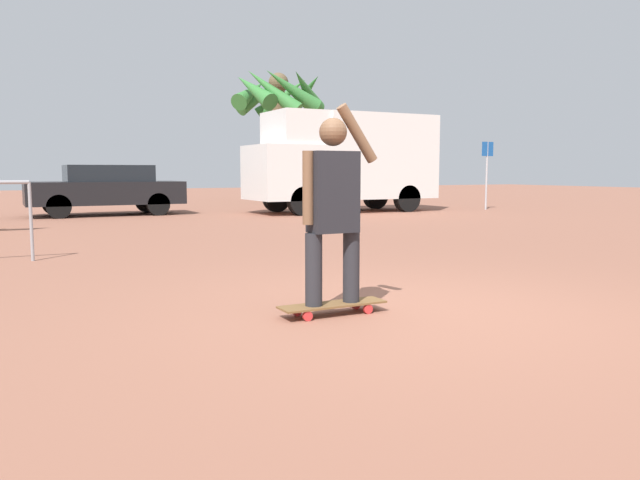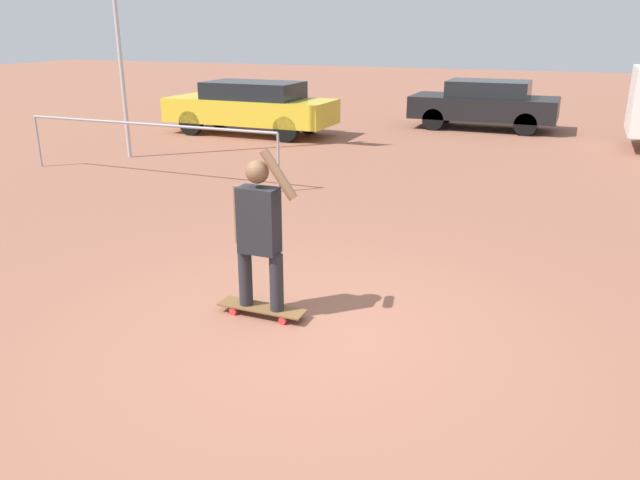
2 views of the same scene
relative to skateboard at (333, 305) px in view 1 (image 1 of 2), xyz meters
The scene contains 7 objects.
ground_plane 0.61m from the skateboard, 17.58° to the right, with size 80.00×80.00×0.00m, color #935B47.
skateboard is the anchor object (origin of this frame).
person_skateboarder 0.87m from the skateboard, behind, with size 0.69×0.23×1.64m.
camper_van 13.54m from the skateboard, 59.98° to the left, with size 5.58×2.02×2.86m.
parked_car_black 13.40m from the skateboard, 89.14° to the left, with size 4.05×1.75×1.36m.
palm_tree_near_van 20.16m from the skateboard, 67.76° to the left, with size 3.82×3.87×5.19m.
street_sign 15.39m from the skateboard, 43.26° to the left, with size 0.44×0.06×2.11m.
Camera 1 is at (-3.01, -4.29, 1.19)m, focal length 35.00 mm.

